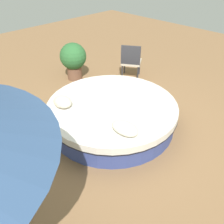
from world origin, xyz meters
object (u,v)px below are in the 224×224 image
at_px(throw_pillow_0, 63,102).
at_px(throw_pillow_1, 125,128).
at_px(round_bed, 112,114).
at_px(patio_chair, 131,60).
at_px(planter, 73,58).

bearing_deg(throw_pillow_0, throw_pillow_1, -168.98).
distance_m(round_bed, patio_chair, 2.24).
height_order(throw_pillow_0, planter, planter).
bearing_deg(round_bed, throw_pillow_1, 148.74).
bearing_deg(planter, patio_chair, -134.60).
bearing_deg(throw_pillow_0, patio_chair, -78.62).
bearing_deg(round_bed, patio_chair, -58.71).
bearing_deg(throw_pillow_0, planter, -42.83).
distance_m(throw_pillow_0, throw_pillow_1, 1.43).
relative_size(round_bed, patio_chair, 2.70).
distance_m(round_bed, throw_pillow_0, 1.03).
relative_size(round_bed, throw_pillow_1, 5.01).
relative_size(patio_chair, planter, 0.96).
xyz_separation_m(throw_pillow_0, patio_chair, (0.53, -2.64, -0.05)).
bearing_deg(patio_chair, planter, -167.92).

